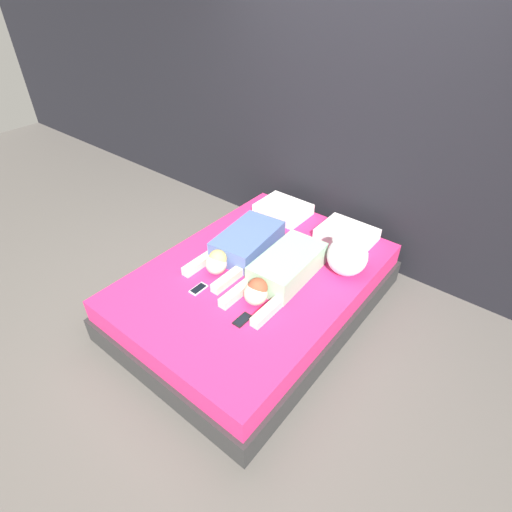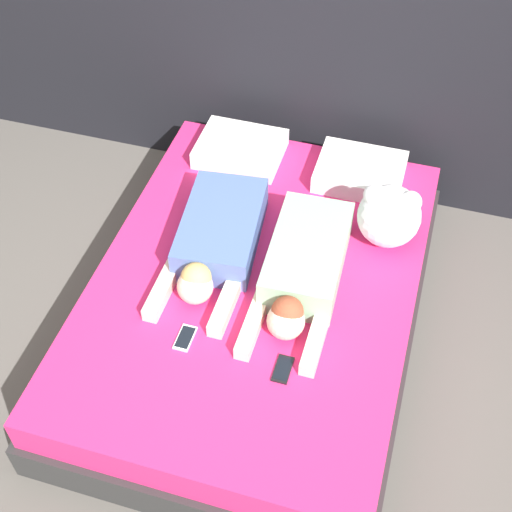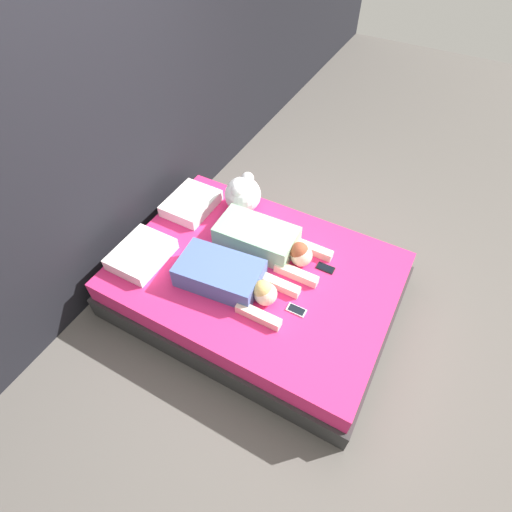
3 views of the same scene
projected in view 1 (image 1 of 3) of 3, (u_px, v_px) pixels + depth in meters
The scene contains 10 objects.
ground_plane at pixel (256, 308), 3.41m from camera, with size 12.00×12.00×0.00m, color #5B5651.
wall_back at pixel (347, 118), 3.40m from camera, with size 12.00×0.06×2.60m.
bed at pixel (256, 290), 3.29m from camera, with size 1.58×2.18×0.41m.
pillow_head_left at pixel (283, 209), 3.84m from camera, with size 0.47×0.37×0.10m.
pillow_head_right at pixel (347, 234), 3.49m from camera, with size 0.47×0.37×0.10m.
person_left at pixel (241, 246), 3.29m from camera, with size 0.43×0.91×0.20m.
person_right at pixel (281, 271), 3.02m from camera, with size 0.37×0.92×0.20m.
cell_phone_left at pixel (198, 289), 2.99m from camera, with size 0.07×0.14×0.01m.
cell_phone_right at pixel (242, 320), 2.74m from camera, with size 0.07×0.14×0.01m.
plush_toy at pixel (348, 255), 3.06m from camera, with size 0.32×0.32×0.33m.
Camera 1 is at (1.54, -1.91, 2.41)m, focal length 28.00 mm.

